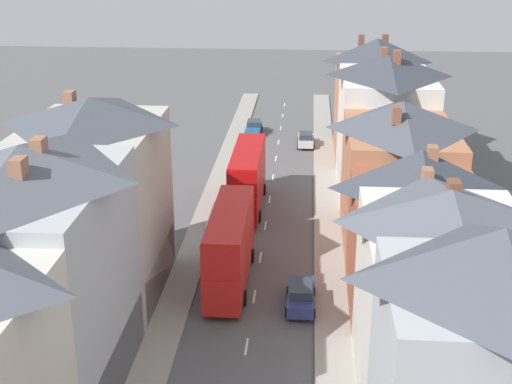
% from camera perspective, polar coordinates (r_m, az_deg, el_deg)
% --- Properties ---
extents(pavement_left, '(2.20, 104.00, 0.14)m').
position_cam_1_polar(pavement_left, '(55.64, -4.76, -4.10)').
color(pavement_left, gray).
rests_on(pavement_left, ground).
extents(pavement_right, '(2.20, 104.00, 0.14)m').
position_cam_1_polar(pavement_right, '(55.04, 5.82, -4.42)').
color(pavement_right, gray).
rests_on(pavement_right, ground).
extents(centre_line_dashes, '(0.14, 97.80, 0.01)m').
position_cam_1_polar(centre_line_dashes, '(53.33, 0.36, -5.25)').
color(centre_line_dashes, silver).
rests_on(centre_line_dashes, ground).
extents(terrace_row_right, '(8.00, 78.96, 13.56)m').
position_cam_1_polar(terrace_row_right, '(44.12, 12.99, -3.09)').
color(terrace_row_right, '#935138').
rests_on(terrace_row_right, ground).
extents(double_decker_bus_lead, '(2.74, 10.80, 5.30)m').
position_cam_1_polar(double_decker_bus_lead, '(48.60, -2.10, -4.29)').
color(double_decker_bus_lead, red).
rests_on(double_decker_bus_lead, ground).
extents(double_decker_bus_mid_street, '(2.74, 10.80, 5.30)m').
position_cam_1_polar(double_decker_bus_mid_street, '(61.40, -0.69, 1.17)').
color(double_decker_bus_mid_street, '#B70F0F').
rests_on(double_decker_bus_mid_street, ground).
extents(car_near_blue, '(1.90, 4.00, 1.60)m').
position_cam_1_polar(car_near_blue, '(84.68, -0.18, 5.25)').
color(car_near_blue, '#236093').
rests_on(car_near_blue, ground).
extents(car_parked_left_a, '(1.90, 4.01, 1.58)m').
position_cam_1_polar(car_parked_left_a, '(79.76, 4.01, 4.22)').
color(car_parked_left_a, '#B7BABF').
rests_on(car_parked_left_a, ground).
extents(car_parked_right_a, '(1.90, 4.55, 1.69)m').
position_cam_1_polar(car_parked_right_a, '(46.57, 3.60, -8.21)').
color(car_parked_right_a, navy).
rests_on(car_parked_right_a, ground).
extents(delivery_van, '(2.20, 5.20, 2.41)m').
position_cam_1_polar(delivery_van, '(55.16, -2.69, -2.83)').
color(delivery_van, white).
rests_on(delivery_van, ground).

